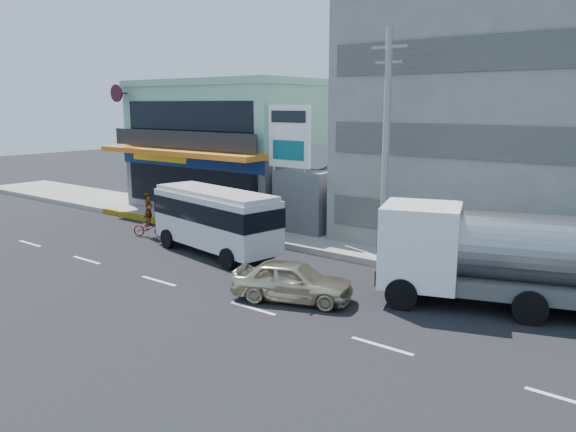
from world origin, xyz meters
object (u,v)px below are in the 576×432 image
object	(u,v)px
satellite_dish	(317,167)
motorcycle_rider	(149,223)
tanker_truck	(501,256)
concrete_building	(539,102)
minibus	(215,216)
billboard	(289,144)
shop_building	(244,149)
sedan	(292,281)
utility_pole_near	(386,147)

from	to	relation	value
satellite_dish	motorcycle_rider	distance (m)	9.42
tanker_truck	motorcycle_rider	distance (m)	18.08
concrete_building	minibus	size ratio (longest dim) A/B	2.13
concrete_building	tanker_truck	world-z (taller)	concrete_building
billboard	motorcycle_rider	xyz separation A→B (m)	(-5.89, -4.52, -4.16)
shop_building	concrete_building	distance (m)	18.28
satellite_dish	billboard	distance (m)	2.31
minibus	motorcycle_rider	xyz separation A→B (m)	(-5.21, 0.26, -1.03)
satellite_dish	tanker_truck	distance (m)	13.09
concrete_building	billboard	bearing A→B (deg)	-151.08
tanker_truck	motorcycle_rider	xyz separation A→B (m)	(-18.03, -0.58, -1.09)
billboard	minibus	distance (m)	5.75
billboard	minibus	size ratio (longest dim) A/B	0.92
sedan	concrete_building	bearing A→B (deg)	-38.55
billboard	sedan	world-z (taller)	billboard
sedan	shop_building	bearing A→B (deg)	27.09
concrete_building	sedan	xyz separation A→B (m)	(-4.42, -13.50, -6.26)
motorcycle_rider	shop_building	bearing A→B (deg)	99.85
shop_building	sedan	xyz separation A→B (m)	(13.58, -12.45, -3.26)
shop_building	minibus	distance (m)	11.92
shop_building	utility_pole_near	bearing A→B (deg)	-25.06
sedan	motorcycle_rider	distance (m)	12.38
shop_building	billboard	xyz separation A→B (m)	(7.50, -4.75, 0.93)
satellite_dish	sedan	distance (m)	11.37
concrete_building	satellite_dish	distance (m)	11.30
satellite_dish	motorcycle_rider	world-z (taller)	satellite_dish
concrete_building	billboard	xyz separation A→B (m)	(-10.50, -5.80, -2.07)
shop_building	tanker_truck	bearing A→B (deg)	-23.85
shop_building	satellite_dish	world-z (taller)	shop_building
utility_pole_near	motorcycle_rider	size ratio (longest dim) A/B	4.29
concrete_building	tanker_truck	xyz separation A→B (m)	(1.64, -9.74, -5.14)
concrete_building	billboard	distance (m)	12.17
minibus	sedan	distance (m)	7.44
shop_building	utility_pole_near	xyz separation A→B (m)	(14.00, -6.55, 1.15)
concrete_building	motorcycle_rider	distance (m)	20.35
sedan	motorcycle_rider	xyz separation A→B (m)	(-11.97, 3.18, 0.03)
shop_building	billboard	bearing A→B (deg)	-32.32
minibus	sedan	xyz separation A→B (m)	(6.76, -2.92, -1.07)
billboard	sedan	size ratio (longest dim) A/B	1.60
shop_building	concrete_building	size ratio (longest dim) A/B	0.77
shop_building	utility_pole_near	world-z (taller)	utility_pole_near
satellite_dish	tanker_truck	world-z (taller)	satellite_dish
concrete_building	billboard	world-z (taller)	concrete_building
minibus	shop_building	bearing A→B (deg)	125.60
satellite_dish	motorcycle_rider	bearing A→B (deg)	-135.32
utility_pole_near	minibus	xyz separation A→B (m)	(-7.18, -2.98, -3.35)
concrete_building	utility_pole_near	distance (m)	8.79
utility_pole_near	tanker_truck	size ratio (longest dim) A/B	1.09
shop_building	billboard	size ratio (longest dim) A/B	1.80
utility_pole_near	sedan	xyz separation A→B (m)	(-0.42, -5.90, -4.41)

